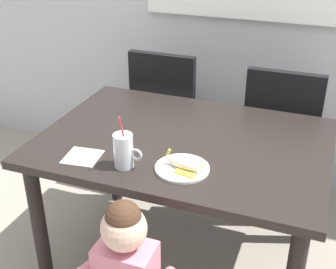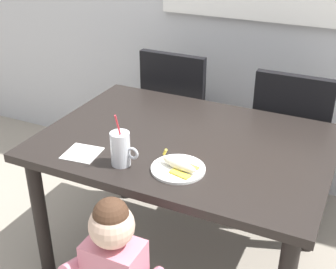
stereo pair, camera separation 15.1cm
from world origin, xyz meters
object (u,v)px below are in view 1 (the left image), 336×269
Objects in this scene: dining_chair_left at (168,111)px; milk_cup at (124,152)px; dining_table at (184,157)px; peeled_banana at (184,165)px; dining_chair_right at (281,133)px; snack_plate at (182,168)px; paper_napkin at (83,157)px.

milk_cup is at bearing 100.59° from dining_chair_left.
peeled_banana is at bearing -71.33° from dining_table.
dining_chair_right is 4.17× the size of snack_plate.
milk_cup reaches higher than dining_chair_right.
peeled_banana is at bearing 6.31° from paper_napkin.
paper_napkin is (-0.36, -0.32, 0.10)m from dining_table.
dining_table is at bearing 59.72° from dining_chair_right.
paper_napkin is (-0.21, 0.00, -0.06)m from milk_cup.
peeled_banana is at bearing 11.89° from milk_cup.
dining_chair_right is 3.86× the size of milk_cup.
dining_chair_left is 1.07m from paper_napkin.
peeled_banana reaches higher than dining_table.
dining_chair_right is 1.26m from paper_napkin.
dining_table is at bearing 41.89° from paper_napkin.
dining_table is 0.30m from snack_plate.
dining_chair_left is at bearing 115.99° from dining_table.
dining_chair_right is at bearing 71.83° from snack_plate.
milk_cup is 1.42× the size of peeled_banana.
paper_napkin is (-0.01, -1.05, 0.22)m from dining_chair_left.
dining_chair_left is 1.12m from peeled_banana.
peeled_banana reaches higher than paper_napkin.
milk_cup reaches higher than dining_chair_left.
milk_cup is at bearing 61.23° from dining_chair_right.
dining_chair_left is 3.86× the size of milk_cup.
dining_chair_left reaches higher than dining_table.
milk_cup is 1.08× the size of snack_plate.
dining_chair_right reaches higher than snack_plate.
snack_plate is (-0.30, -0.93, 0.22)m from dining_chair_right.
peeled_banana is at bearing -39.95° from snack_plate.
milk_cup is at bearing -0.62° from paper_napkin.
dining_chair_right is 1.01m from peeled_banana.
dining_chair_left is 0.74m from dining_chair_right.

